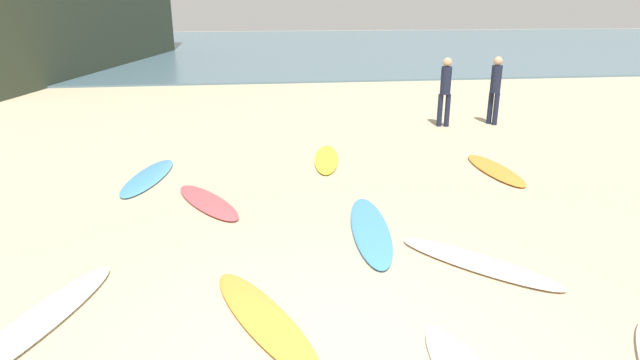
{
  "coord_description": "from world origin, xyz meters",
  "views": [
    {
      "loc": [
        -0.75,
        -4.11,
        3.26
      ],
      "look_at": [
        0.42,
        4.51,
        0.3
      ],
      "focal_mm": 29.44,
      "sensor_mm": 36.0,
      "label": 1
    }
  ],
  "objects_px": {
    "surfboard_9": "(148,177)",
    "beachgoer_near": "(495,87)",
    "surfboard_0": "(264,318)",
    "surfboard_1": "(370,229)",
    "surfboard_4": "(326,159)",
    "surfboard_5": "(478,262)",
    "surfboard_3": "(35,323)",
    "surfboard_6": "(208,202)",
    "surfboard_8": "(495,170)",
    "beachgoer_mid": "(445,88)"
  },
  "relations": [
    {
      "from": "surfboard_9",
      "to": "beachgoer_near",
      "type": "distance_m",
      "value": 9.51
    },
    {
      "from": "surfboard_0",
      "to": "surfboard_1",
      "type": "bearing_deg",
      "value": 28.11
    },
    {
      "from": "surfboard_1",
      "to": "beachgoer_near",
      "type": "distance_m",
      "value": 8.39
    },
    {
      "from": "surfboard_4",
      "to": "surfboard_5",
      "type": "bearing_deg",
      "value": -66.69
    },
    {
      "from": "surfboard_3",
      "to": "surfboard_1",
      "type": "bearing_deg",
      "value": -134.23
    },
    {
      "from": "surfboard_1",
      "to": "surfboard_6",
      "type": "xyz_separation_m",
      "value": [
        -2.49,
        1.49,
        -0.0
      ]
    },
    {
      "from": "surfboard_6",
      "to": "surfboard_9",
      "type": "xyz_separation_m",
      "value": [
        -1.23,
        1.52,
        -0.0
      ]
    },
    {
      "from": "beachgoer_near",
      "to": "surfboard_8",
      "type": "bearing_deg",
      "value": 131.15
    },
    {
      "from": "surfboard_6",
      "to": "surfboard_3",
      "type": "bearing_deg",
      "value": -143.02
    },
    {
      "from": "surfboard_1",
      "to": "surfboard_9",
      "type": "distance_m",
      "value": 4.79
    },
    {
      "from": "surfboard_0",
      "to": "surfboard_5",
      "type": "distance_m",
      "value": 2.95
    },
    {
      "from": "surfboard_0",
      "to": "beachgoer_near",
      "type": "xyz_separation_m",
      "value": [
        6.66,
        8.77,
        1.02
      ]
    },
    {
      "from": "surfboard_0",
      "to": "surfboard_1",
      "type": "distance_m",
      "value": 2.69
    },
    {
      "from": "beachgoer_mid",
      "to": "surfboard_6",
      "type": "bearing_deg",
      "value": -125.37
    },
    {
      "from": "surfboard_0",
      "to": "surfboard_1",
      "type": "height_order",
      "value": "surfboard_1"
    },
    {
      "from": "surfboard_5",
      "to": "surfboard_6",
      "type": "distance_m",
      "value": 4.54
    },
    {
      "from": "beachgoer_near",
      "to": "surfboard_5",
      "type": "bearing_deg",
      "value": 129.16
    },
    {
      "from": "surfboard_6",
      "to": "surfboard_0",
      "type": "bearing_deg",
      "value": -105.15
    },
    {
      "from": "surfboard_9",
      "to": "beachgoer_near",
      "type": "height_order",
      "value": "beachgoer_near"
    },
    {
      "from": "surfboard_4",
      "to": "surfboard_6",
      "type": "height_order",
      "value": "surfboard_4"
    },
    {
      "from": "surfboard_3",
      "to": "beachgoer_near",
      "type": "bearing_deg",
      "value": -115.89
    },
    {
      "from": "beachgoer_mid",
      "to": "surfboard_9",
      "type": "bearing_deg",
      "value": -139.35
    },
    {
      "from": "surfboard_0",
      "to": "surfboard_8",
      "type": "xyz_separation_m",
      "value": [
        4.82,
        4.65,
        0.0
      ]
    },
    {
      "from": "surfboard_3",
      "to": "surfboard_5",
      "type": "xyz_separation_m",
      "value": [
        5.21,
        0.67,
        0.0
      ]
    },
    {
      "from": "surfboard_1",
      "to": "surfboard_8",
      "type": "height_order",
      "value": "surfboard_1"
    },
    {
      "from": "surfboard_0",
      "to": "surfboard_4",
      "type": "distance_m",
      "value": 6.06
    },
    {
      "from": "surfboard_4",
      "to": "beachgoer_mid",
      "type": "bearing_deg",
      "value": 46.9
    },
    {
      "from": "surfboard_3",
      "to": "surfboard_6",
      "type": "bearing_deg",
      "value": -94.13
    },
    {
      "from": "surfboard_5",
      "to": "beachgoer_mid",
      "type": "bearing_deg",
      "value": 30.64
    },
    {
      "from": "surfboard_3",
      "to": "surfboard_5",
      "type": "height_order",
      "value": "same"
    },
    {
      "from": "surfboard_1",
      "to": "beachgoer_mid",
      "type": "distance_m",
      "value": 7.56
    },
    {
      "from": "surfboard_4",
      "to": "surfboard_9",
      "type": "xyz_separation_m",
      "value": [
        -3.61,
        -0.74,
        -0.01
      ]
    },
    {
      "from": "surfboard_1",
      "to": "surfboard_6",
      "type": "height_order",
      "value": "surfboard_1"
    },
    {
      "from": "surfboard_0",
      "to": "surfboard_6",
      "type": "bearing_deg",
      "value": 79.23
    },
    {
      "from": "surfboard_0",
      "to": "surfboard_6",
      "type": "xyz_separation_m",
      "value": [
        -0.83,
        3.6,
        0.0
      ]
    },
    {
      "from": "surfboard_3",
      "to": "surfboard_4",
      "type": "height_order",
      "value": "surfboard_3"
    },
    {
      "from": "surfboard_9",
      "to": "surfboard_4",
      "type": "bearing_deg",
      "value": -157.58
    },
    {
      "from": "surfboard_4",
      "to": "surfboard_8",
      "type": "bearing_deg",
      "value": -11.2
    },
    {
      "from": "surfboard_0",
      "to": "surfboard_5",
      "type": "height_order",
      "value": "surfboard_5"
    },
    {
      "from": "surfboard_3",
      "to": "surfboard_9",
      "type": "bearing_deg",
      "value": -73.16
    },
    {
      "from": "surfboard_5",
      "to": "surfboard_9",
      "type": "distance_m",
      "value": 6.45
    },
    {
      "from": "surfboard_4",
      "to": "surfboard_9",
      "type": "bearing_deg",
      "value": -159.36
    },
    {
      "from": "surfboard_9",
      "to": "beachgoer_mid",
      "type": "xyz_separation_m",
      "value": [
        7.27,
        3.58,
        1.02
      ]
    },
    {
      "from": "surfboard_9",
      "to": "surfboard_5",
      "type": "bearing_deg",
      "value": 149.87
    },
    {
      "from": "surfboard_6",
      "to": "surfboard_5",
      "type": "bearing_deg",
      "value": -64.81
    },
    {
      "from": "surfboard_4",
      "to": "beachgoer_near",
      "type": "distance_m",
      "value": 5.97
    },
    {
      "from": "surfboard_6",
      "to": "beachgoer_near",
      "type": "height_order",
      "value": "beachgoer_near"
    },
    {
      "from": "surfboard_0",
      "to": "surfboard_9",
      "type": "xyz_separation_m",
      "value": [
        -2.07,
        5.12,
        -0.0
      ]
    },
    {
      "from": "surfboard_0",
      "to": "surfboard_6",
      "type": "height_order",
      "value": "surfboard_6"
    },
    {
      "from": "surfboard_0",
      "to": "surfboard_8",
      "type": "relative_size",
      "value": 1.03
    }
  ]
}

